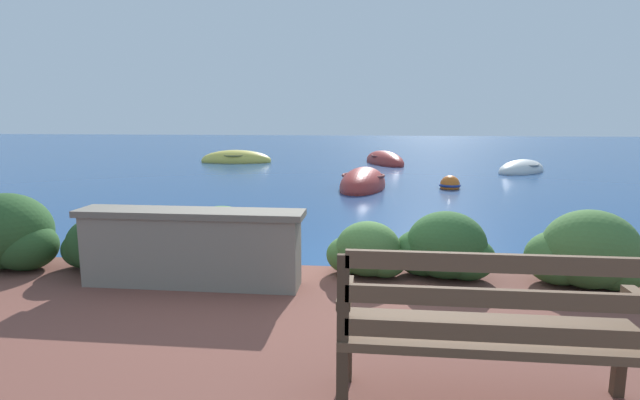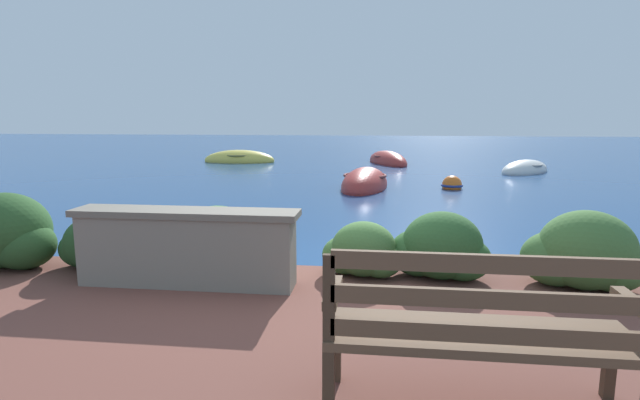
{
  "view_description": "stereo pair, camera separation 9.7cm",
  "coord_description": "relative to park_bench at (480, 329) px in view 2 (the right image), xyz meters",
  "views": [
    {
      "loc": [
        0.88,
        -5.05,
        1.79
      ],
      "look_at": [
        -0.07,
        3.52,
        0.32
      ],
      "focal_mm": 28.0,
      "sensor_mm": 36.0,
      "label": 1
    },
    {
      "loc": [
        0.97,
        -5.04,
        1.79
      ],
      "look_at": [
        -0.07,
        3.52,
        0.32
      ],
      "focal_mm": 28.0,
      "sensor_mm": 36.0,
      "label": 2
    }
  ],
  "objects": [
    {
      "name": "ground_plane",
      "position": [
        -1.5,
        2.53,
        -0.71
      ],
      "size": [
        80.0,
        80.0,
        0.0
      ],
      "color": "navy"
    },
    {
      "name": "rowboat_outer",
      "position": [
        -0.27,
        16.38,
        -0.64
      ],
      "size": [
        1.94,
        3.22,
        0.82
      ],
      "rotation": [
        0.0,
        0.0,
        1.9
      ],
      "color": "#9E2D28",
      "rests_on": "ground_plane"
    },
    {
      "name": "rowboat_far",
      "position": [
        -5.96,
        16.24,
        -0.64
      ],
      "size": [
        2.78,
        1.28,
        0.82
      ],
      "rotation": [
        0.0,
        0.0,
        0.05
      ],
      "color": "#DBC64C",
      "rests_on": "ground_plane"
    },
    {
      "name": "rowboat_mid",
      "position": [
        4.03,
        13.91,
        -0.64
      ],
      "size": [
        2.29,
        2.46,
        0.7
      ],
      "rotation": [
        0.0,
        0.0,
        0.87
      ],
      "color": "silver",
      "rests_on": "ground_plane"
    },
    {
      "name": "rowboat_nearest",
      "position": [
        -0.91,
        9.84,
        -0.63
      ],
      "size": [
        1.41,
        2.78,
        0.9
      ],
      "rotation": [
        0.0,
        0.0,
        4.58
      ],
      "color": "#9E2D28",
      "rests_on": "ground_plane"
    },
    {
      "name": "hedge_clump_left",
      "position": [
        -3.44,
        2.17,
        -0.24
      ],
      "size": [
        0.82,
        0.59,
        0.56
      ],
      "color": "#284C23",
      "rests_on": "patio_terrace"
    },
    {
      "name": "hedge_clump_centre",
      "position": [
        -2.12,
        2.1,
        -0.18
      ],
      "size": [
        1.03,
        0.74,
        0.7
      ],
      "color": "#426B33",
      "rests_on": "patio_terrace"
    },
    {
      "name": "park_bench",
      "position": [
        0.0,
        0.0,
        0.0
      ],
      "size": [
        1.61,
        0.48,
        0.93
      ],
      "rotation": [
        0.0,
        0.0,
        -0.1
      ],
      "color": "#433123",
      "rests_on": "patio_terrace"
    },
    {
      "name": "hedge_clump_far_left",
      "position": [
        -4.42,
        2.13,
        -0.15
      ],
      "size": [
        1.15,
        0.83,
        0.78
      ],
      "color": "#284C23",
      "rests_on": "patio_terrace"
    },
    {
      "name": "stone_wall",
      "position": [
        -2.3,
        1.81,
        -0.12
      ],
      "size": [
        2.11,
        0.39,
        0.72
      ],
      "color": "gray",
      "rests_on": "patio_terrace"
    },
    {
      "name": "hedge_clump_far_right",
      "position": [
        0.07,
        2.3,
        -0.2
      ],
      "size": [
        0.97,
        0.7,
        0.66
      ],
      "color": "#2D5628",
      "rests_on": "patio_terrace"
    },
    {
      "name": "hedge_clump_right",
      "position": [
        -0.69,
        2.28,
        -0.25
      ],
      "size": [
        0.8,
        0.58,
        0.55
      ],
      "color": "#426B33",
      "rests_on": "patio_terrace"
    },
    {
      "name": "hedge_clump_extra",
      "position": [
        1.34,
        2.16,
        -0.17
      ],
      "size": [
        1.07,
        0.77,
        0.73
      ],
      "color": "#426B33",
      "rests_on": "patio_terrace"
    },
    {
      "name": "mooring_buoy",
      "position": [
        1.23,
        9.98,
        -0.62
      ],
      "size": [
        0.54,
        0.54,
        0.49
      ],
      "color": "orange",
      "rests_on": "ground_plane"
    }
  ]
}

